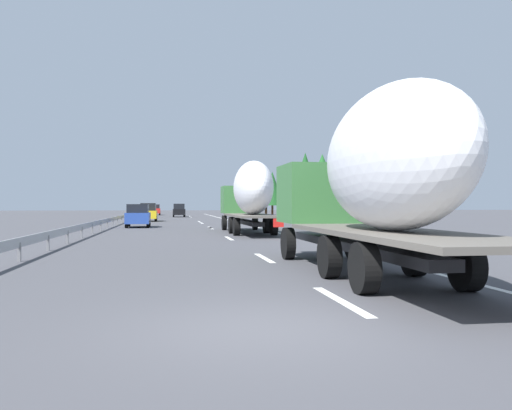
{
  "coord_description": "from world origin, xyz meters",
  "views": [
    {
      "loc": [
        -7.72,
        1.34,
        1.78
      ],
      "look_at": [
        22.28,
        -3.45,
        1.77
      ],
      "focal_mm": 38.18,
      "sensor_mm": 36.0,
      "label": 1
    }
  ],
  "objects": [
    {
      "name": "ground_plane",
      "position": [
        40.0,
        0.0,
        0.0
      ],
      "size": [
        260.0,
        260.0,
        0.0
      ],
      "primitive_type": "plane",
      "color": "#424247"
    },
    {
      "name": "lane_stripe_0",
      "position": [
        2.0,
        -1.8,
        0.0
      ],
      "size": [
        3.2,
        0.2,
        0.01
      ],
      "primitive_type": "cube",
      "color": "white",
      "rests_on": "ground_plane"
    },
    {
      "name": "lane_stripe_1",
      "position": [
        10.21,
        -1.8,
        0.0
      ],
      "size": [
        3.2,
        0.2,
        0.01
      ],
      "primitive_type": "cube",
      "color": "white",
      "rests_on": "ground_plane"
    },
    {
      "name": "lane_stripe_2",
      "position": [
        21.05,
        -1.8,
        0.0
      ],
      "size": [
        3.2,
        0.2,
        0.01
      ],
      "primitive_type": "cube",
      "color": "white",
      "rests_on": "ground_plane"
    },
    {
      "name": "lane_stripe_3",
      "position": [
        33.72,
        -1.8,
        0.0
      ],
      "size": [
        3.2,
        0.2,
        0.01
      ],
      "primitive_type": "cube",
      "color": "white",
      "rests_on": "ground_plane"
    },
    {
      "name": "lane_stripe_4",
      "position": [
        34.9,
        -1.8,
        0.0
      ],
      "size": [
        3.2,
        0.2,
        0.01
      ],
      "primitive_type": "cube",
      "color": "white",
      "rests_on": "ground_plane"
    },
    {
      "name": "lane_stripe_5",
      "position": [
        45.56,
        -1.8,
        0.0
      ],
      "size": [
        3.2,
        0.2,
        0.01
      ],
      "primitive_type": "cube",
      "color": "white",
      "rests_on": "ground_plane"
    },
    {
      "name": "lane_stripe_6",
      "position": [
        50.06,
        -1.8,
        0.0
      ],
      "size": [
        3.2,
        0.2,
        0.01
      ],
      "primitive_type": "cube",
      "color": "white",
      "rests_on": "ground_plane"
    },
    {
      "name": "lane_stripe_7",
      "position": [
        71.76,
        -1.8,
        0.0
      ],
      "size": [
        3.2,
        0.2,
        0.01
      ],
      "primitive_type": "cube",
      "color": "white",
      "rests_on": "ground_plane"
    },
    {
      "name": "lane_stripe_8",
      "position": [
        77.84,
        -1.8,
        0.0
      ],
      "size": [
        3.2,
        0.2,
        0.01
      ],
      "primitive_type": "cube",
      "color": "white",
      "rests_on": "ground_plane"
    },
    {
      "name": "edge_line_right",
      "position": [
        45.0,
        -5.5,
        0.0
      ],
      "size": [
        110.0,
        0.2,
        0.01
      ],
      "primitive_type": "cube",
      "color": "white",
      "rests_on": "ground_plane"
    },
    {
      "name": "truck_lead",
      "position": [
        25.68,
        -3.6,
        2.49
      ],
      "size": [
        12.96,
        2.55,
        4.41
      ],
      "color": "#387038",
      "rests_on": "ground_plane"
    },
    {
      "name": "truck_trailing",
      "position": [
        5.03,
        -3.6,
        2.52
      ],
      "size": [
        12.9,
        2.55,
        4.48
      ],
      "color": "#387038",
      "rests_on": "ground_plane"
    },
    {
      "name": "car_red_compact",
      "position": [
        88.87,
        3.82,
        0.94
      ],
      "size": [
        4.19,
        1.87,
        1.86
      ],
      "color": "red",
      "rests_on": "ground_plane"
    },
    {
      "name": "car_yellow_coupe",
      "position": [
        52.14,
        3.57,
        0.98
      ],
      "size": [
        4.48,
        1.82,
        1.97
      ],
      "color": "gold",
      "rests_on": "ground_plane"
    },
    {
      "name": "car_blue_sedan",
      "position": [
        36.26,
        3.78,
        0.93
      ],
      "size": [
        4.09,
        1.84,
        1.84
      ],
      "color": "#28479E",
      "rests_on": "ground_plane"
    },
    {
      "name": "car_black_suv",
      "position": [
        73.09,
        -0.07,
        0.97
      ],
      "size": [
        4.26,
        1.81,
        1.95
      ],
      "color": "black",
      "rests_on": "ground_plane"
    },
    {
      "name": "road_sign",
      "position": [
        41.55,
        -6.7,
        2.28
      ],
      "size": [
        0.1,
        0.9,
        3.3
      ],
      "color": "gray",
      "rests_on": "ground_plane"
    },
    {
      "name": "tree_0",
      "position": [
        73.65,
        -13.2,
        4.04
      ],
      "size": [
        3.66,
        3.66,
        6.4
      ],
      "color": "#472D19",
      "rests_on": "ground_plane"
    },
    {
      "name": "tree_1",
      "position": [
        30.34,
        -9.6,
        3.39
      ],
      "size": [
        3.34,
        3.34,
        5.47
      ],
      "color": "#472D19",
      "rests_on": "ground_plane"
    },
    {
      "name": "tree_2",
      "position": [
        40.19,
        -10.83,
        4.19
      ],
      "size": [
        2.96,
        2.96,
        6.53
      ],
      "color": "#472D19",
      "rests_on": "ground_plane"
    },
    {
      "name": "tree_3",
      "position": [
        56.0,
        -10.82,
        3.72
      ],
      "size": [
        2.76,
        2.76,
        5.73
      ],
      "color": "#472D19",
      "rests_on": "ground_plane"
    },
    {
      "name": "guardrail_median",
      "position": [
        43.0,
        6.0,
        0.58
      ],
      "size": [
        94.0,
        0.1,
        0.76
      ],
      "color": "#9EA0A5",
      "rests_on": "ground_plane"
    }
  ]
}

